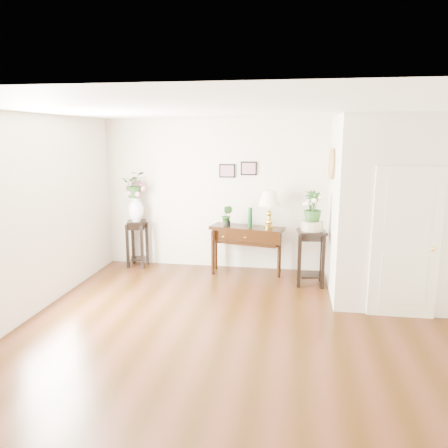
% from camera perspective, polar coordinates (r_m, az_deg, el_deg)
% --- Properties ---
extents(floor, '(6.00, 5.50, 0.02)m').
position_cam_1_polar(floor, '(5.88, 2.74, -13.62)').
color(floor, '#492313').
rests_on(floor, ground).
extents(ceiling, '(6.00, 5.50, 0.02)m').
position_cam_1_polar(ceiling, '(5.33, 3.04, 14.75)').
color(ceiling, white).
rests_on(ceiling, ground).
extents(wall_back, '(6.00, 0.02, 2.80)m').
position_cam_1_polar(wall_back, '(8.14, 4.98, 3.73)').
color(wall_back, silver).
rests_on(wall_back, ground).
extents(wall_front, '(6.00, 0.02, 2.80)m').
position_cam_1_polar(wall_front, '(2.83, -3.27, -11.32)').
color(wall_front, silver).
rests_on(wall_front, ground).
extents(wall_left, '(0.02, 5.50, 2.80)m').
position_cam_1_polar(wall_left, '(6.48, -24.53, 0.72)').
color(wall_left, silver).
rests_on(wall_left, ground).
extents(partition, '(1.80, 1.95, 2.80)m').
position_cam_1_polar(partition, '(7.32, 21.04, 2.12)').
color(partition, silver).
rests_on(partition, floor).
extents(door, '(0.90, 0.05, 2.10)m').
position_cam_1_polar(door, '(6.43, 22.61, -2.40)').
color(door, beige).
rests_on(door, floor).
extents(art_print_left, '(0.30, 0.02, 0.25)m').
position_cam_1_polar(art_print_left, '(8.14, 0.43, 6.96)').
color(art_print_left, black).
rests_on(art_print_left, wall_back).
extents(art_print_right, '(0.30, 0.02, 0.25)m').
position_cam_1_polar(art_print_right, '(8.09, 3.25, 7.26)').
color(art_print_right, black).
rests_on(art_print_right, wall_back).
extents(wall_ornament, '(0.07, 0.51, 0.51)m').
position_cam_1_polar(wall_ornament, '(7.23, 13.86, 7.64)').
color(wall_ornament, '#AA7F4B').
rests_on(wall_ornament, partition).
extents(console_table, '(1.38, 0.70, 0.88)m').
position_cam_1_polar(console_table, '(7.99, 2.96, -3.43)').
color(console_table, black).
rests_on(console_table, floor).
extents(table_lamp, '(0.48, 0.48, 0.68)m').
position_cam_1_polar(table_lamp, '(7.80, 5.93, 2.07)').
color(table_lamp, gold).
rests_on(table_lamp, console_table).
extents(green_vase, '(0.07, 0.07, 0.35)m').
position_cam_1_polar(green_vase, '(7.85, 3.44, 0.85)').
color(green_vase, '#093616').
rests_on(green_vase, console_table).
extents(potted_plant, '(0.23, 0.20, 0.36)m').
position_cam_1_polar(potted_plant, '(7.90, 0.40, 1.02)').
color(potted_plant, '#1F4819').
rests_on(potted_plant, console_table).
extents(plant_stand_a, '(0.44, 0.44, 0.89)m').
position_cam_1_polar(plant_stand_a, '(8.58, -11.25, -2.53)').
color(plant_stand_a, black).
rests_on(plant_stand_a, floor).
extents(porcelain_vase, '(0.38, 0.38, 0.50)m').
position_cam_1_polar(porcelain_vase, '(8.45, -11.42, 1.90)').
color(porcelain_vase, white).
rests_on(porcelain_vase, plant_stand_a).
extents(lily_arrangement, '(0.54, 0.49, 0.50)m').
position_cam_1_polar(lily_arrangement, '(8.39, -11.54, 4.77)').
color(lily_arrangement, '#1F4819').
rests_on(lily_arrangement, porcelain_vase).
extents(plant_stand_b, '(0.51, 0.51, 0.94)m').
position_cam_1_polar(plant_stand_b, '(7.53, 11.27, -4.32)').
color(plant_stand_b, black).
rests_on(plant_stand_b, floor).
extents(ceramic_bowl, '(0.44, 0.44, 0.16)m').
position_cam_1_polar(ceramic_bowl, '(7.40, 11.44, -0.21)').
color(ceramic_bowl, '#BBB39F').
rests_on(ceramic_bowl, plant_stand_b).
extents(narcissus, '(0.40, 0.40, 0.54)m').
position_cam_1_polar(narcissus, '(7.35, 11.54, 2.16)').
color(narcissus, '#1F4819').
rests_on(narcissus, ceramic_bowl).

